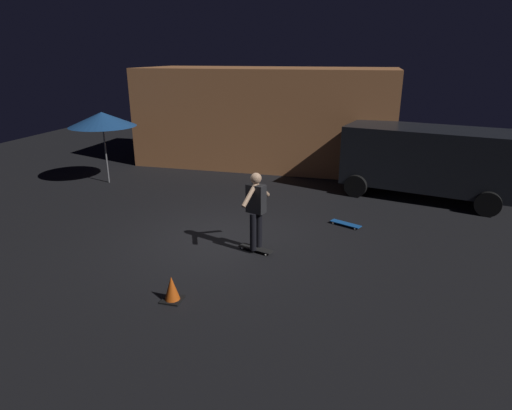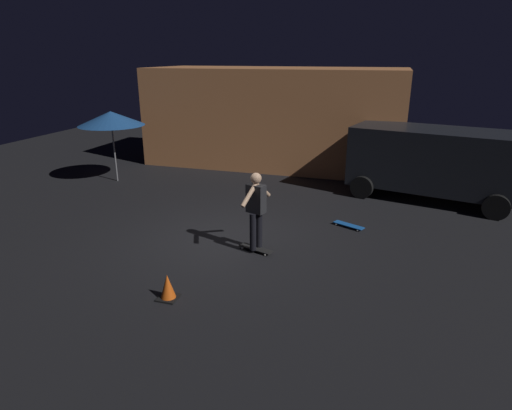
% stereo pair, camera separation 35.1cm
% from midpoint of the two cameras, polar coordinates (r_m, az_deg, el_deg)
% --- Properties ---
extents(ground_plane, '(28.00, 28.00, 0.00)m').
position_cam_midpoint_polar(ground_plane, '(10.08, -5.45, -4.51)').
color(ground_plane, black).
extents(low_building, '(9.39, 3.70, 3.56)m').
position_cam_midpoint_polar(low_building, '(16.96, 0.83, 11.44)').
color(low_building, '#C67A47').
rests_on(low_building, ground_plane).
extents(parked_van, '(4.91, 3.10, 2.03)m').
position_cam_midpoint_polar(parked_van, '(13.65, 20.69, 5.73)').
color(parked_van, black).
rests_on(parked_van, ground_plane).
extents(patio_umbrella, '(2.10, 2.10, 2.30)m').
position_cam_midpoint_polar(patio_umbrella, '(14.95, -20.07, 10.44)').
color(patio_umbrella, slate).
rests_on(patio_umbrella, ground_plane).
extents(skateboard_ridden, '(0.80, 0.44, 0.07)m').
position_cam_midpoint_polar(skateboard_ridden, '(9.45, -1.07, -5.72)').
color(skateboard_ridden, black).
rests_on(skateboard_ridden, ground_plane).
extents(skateboard_spare, '(0.79, 0.51, 0.07)m').
position_cam_midpoint_polar(skateboard_spare, '(10.98, 10.70, -2.44)').
color(skateboard_spare, '#1959B2').
rests_on(skateboard_spare, ground_plane).
extents(skater, '(0.43, 0.96, 1.67)m').
position_cam_midpoint_polar(skater, '(9.09, -1.11, -0.09)').
color(skater, black).
rests_on(skater, skateboard_ridden).
extents(traffic_cone, '(0.34, 0.34, 0.46)m').
position_cam_midpoint_polar(traffic_cone, '(7.77, -12.21, -10.72)').
color(traffic_cone, black).
rests_on(traffic_cone, ground_plane).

